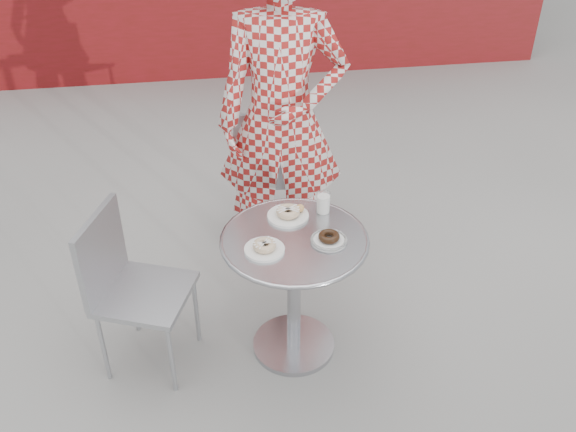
{
  "coord_description": "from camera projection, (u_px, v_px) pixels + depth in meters",
  "views": [
    {
      "loc": [
        -0.38,
        -2.26,
        2.38
      ],
      "look_at": [
        -0.02,
        0.09,
        0.75
      ],
      "focal_mm": 40.0,
      "sensor_mm": 36.0,
      "label": 1
    }
  ],
  "objects": [
    {
      "name": "plate_near",
      "position": [
        264.0,
        247.0,
        2.78
      ],
      "size": [
        0.18,
        0.18,
        0.05
      ],
      "rotation": [
        0.0,
        0.0,
        0.43
      ],
      "color": "white",
      "rests_on": "bistro_table"
    },
    {
      "name": "milk_cup",
      "position": [
        323.0,
        203.0,
        3.01
      ],
      "size": [
        0.07,
        0.07,
        0.1
      ],
      "rotation": [
        0.0,
        0.0,
        0.42
      ],
      "color": "white",
      "rests_on": "bistro_table"
    },
    {
      "name": "plate_checker",
      "position": [
        329.0,
        239.0,
        2.84
      ],
      "size": [
        0.17,
        0.17,
        0.04
      ],
      "rotation": [
        0.0,
        0.0,
        0.06
      ],
      "color": "white",
      "rests_on": "bistro_table"
    },
    {
      "name": "chair_left",
      "position": [
        148.0,
        320.0,
        3.04
      ],
      "size": [
        0.51,
        0.51,
        0.82
      ],
      "rotation": [
        0.0,
        0.0,
        1.2
      ],
      "color": "#A5A7AC",
      "rests_on": "ground"
    },
    {
      "name": "chair_far",
      "position": [
        274.0,
        196.0,
        3.89
      ],
      "size": [
        0.47,
        0.48,
        0.92
      ],
      "rotation": [
        0.0,
        0.0,
        3.05
      ],
      "color": "#A5A7AC",
      "rests_on": "ground"
    },
    {
      "name": "ground",
      "position": [
        295.0,
        348.0,
        3.24
      ],
      "size": [
        60.0,
        60.0,
        0.0
      ],
      "primitive_type": "plane",
      "color": "#9F9C97",
      "rests_on": "ground"
    },
    {
      "name": "bistro_table",
      "position": [
        294.0,
        267.0,
        2.96
      ],
      "size": [
        0.68,
        0.68,
        0.68
      ],
      "rotation": [
        0.0,
        0.0,
        0.07
      ],
      "color": "silver",
      "rests_on": "ground"
    },
    {
      "name": "seated_person",
      "position": [
        282.0,
        120.0,
        3.3
      ],
      "size": [
        0.73,
        0.54,
        1.84
      ],
      "primitive_type": "imported",
      "rotation": [
        0.0,
        0.0,
        -0.15
      ],
      "color": "maroon",
      "rests_on": "ground"
    },
    {
      "name": "plate_far",
      "position": [
        289.0,
        213.0,
        2.99
      ],
      "size": [
        0.19,
        0.19,
        0.05
      ],
      "rotation": [
        0.0,
        0.0,
        -0.05
      ],
      "color": "white",
      "rests_on": "bistro_table"
    }
  ]
}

